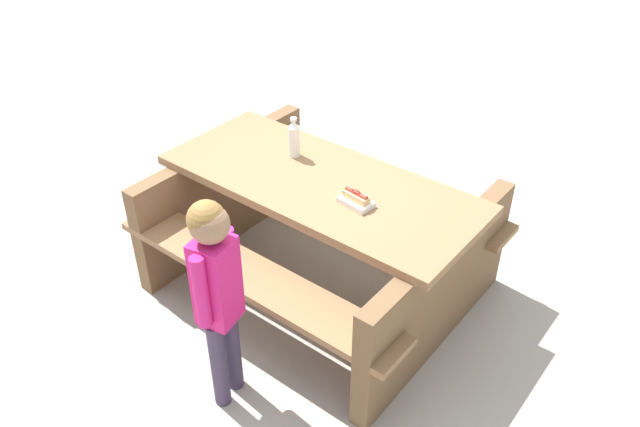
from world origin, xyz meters
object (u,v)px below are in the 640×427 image
object	(u,v)px
picnic_table	(320,225)
soda_bottle	(294,139)
hotdog_tray	(356,199)
child_in_coat	(216,281)

from	to	relation	value
picnic_table	soda_bottle	distance (m)	0.52
picnic_table	hotdog_tray	size ratio (longest dim) A/B	9.62
soda_bottle	hotdog_tray	size ratio (longest dim) A/B	1.27
soda_bottle	picnic_table	bearing A→B (deg)	-20.97
picnic_table	child_in_coat	world-z (taller)	child_in_coat
soda_bottle	hotdog_tray	xyz separation A→B (m)	(0.58, -0.18, -0.08)
picnic_table	hotdog_tray	xyz separation A→B (m)	(0.30, -0.07, 0.34)
hotdog_tray	child_in_coat	xyz separation A→B (m)	(-0.12, -0.86, -0.05)
hotdog_tray	child_in_coat	bearing A→B (deg)	-98.08
hotdog_tray	picnic_table	bearing A→B (deg)	167.13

